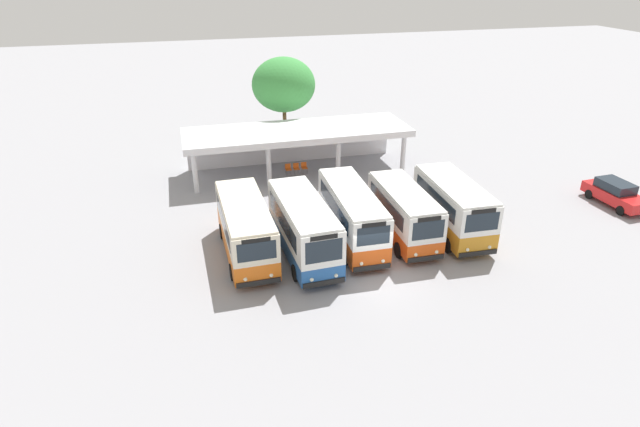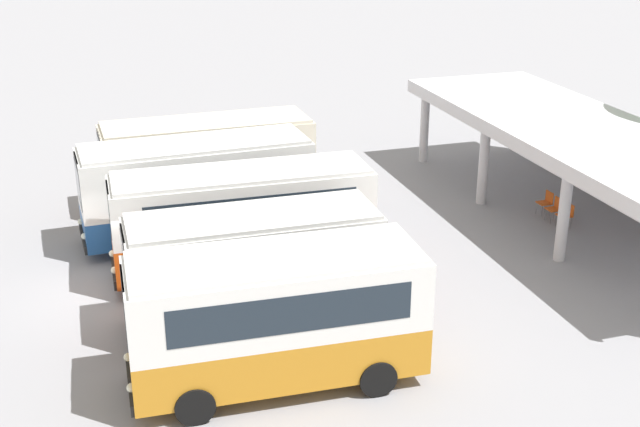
% 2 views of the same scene
% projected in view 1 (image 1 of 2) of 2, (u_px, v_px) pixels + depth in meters
% --- Properties ---
extents(ground_plane, '(180.00, 180.00, 0.00)m').
position_uv_depth(ground_plane, '(376.00, 279.00, 27.44)').
color(ground_plane, '#939399').
extents(city_bus_nearest_orange, '(2.56, 7.63, 3.14)m').
position_uv_depth(city_bus_nearest_orange, '(246.00, 227.00, 28.88)').
color(city_bus_nearest_orange, black).
rests_on(city_bus_nearest_orange, ground).
extents(city_bus_second_in_row, '(2.61, 7.57, 3.31)m').
position_uv_depth(city_bus_second_in_row, '(304.00, 227.00, 28.77)').
color(city_bus_second_in_row, black).
rests_on(city_bus_second_in_row, ground).
extents(city_bus_middle_cream, '(2.42, 7.81, 3.24)m').
position_uv_depth(city_bus_middle_cream, '(352.00, 214.00, 30.24)').
color(city_bus_middle_cream, black).
rests_on(city_bus_middle_cream, ground).
extents(city_bus_fourth_amber, '(2.40, 6.76, 3.09)m').
position_uv_depth(city_bus_fourth_amber, '(404.00, 212.00, 30.65)').
color(city_bus_fourth_amber, black).
rests_on(city_bus_fourth_amber, ground).
extents(city_bus_fifth_blue, '(2.69, 6.94, 3.29)m').
position_uv_depth(city_bus_fifth_blue, '(453.00, 206.00, 31.16)').
color(city_bus_fifth_blue, black).
rests_on(city_bus_fifth_blue, ground).
extents(parked_car_flank, '(2.00, 4.50, 1.62)m').
position_uv_depth(parked_car_flank, '(616.00, 193.00, 35.25)').
color(parked_car_flank, black).
rests_on(parked_car_flank, ground).
extents(terminal_canopy, '(16.92, 5.36, 3.40)m').
position_uv_depth(terminal_canopy, '(295.00, 136.00, 40.48)').
color(terminal_canopy, silver).
rests_on(terminal_canopy, ground).
extents(waiting_chair_end_by_column, '(0.45, 0.45, 0.86)m').
position_uv_depth(waiting_chair_end_by_column, '(288.00, 168.00, 40.22)').
color(waiting_chair_end_by_column, slate).
rests_on(waiting_chair_end_by_column, ground).
extents(waiting_chair_second_from_end, '(0.45, 0.45, 0.86)m').
position_uv_depth(waiting_chair_second_from_end, '(296.00, 168.00, 40.34)').
color(waiting_chair_second_from_end, slate).
rests_on(waiting_chair_second_from_end, ground).
extents(waiting_chair_middle_seat, '(0.45, 0.45, 0.86)m').
position_uv_depth(waiting_chair_middle_seat, '(304.00, 167.00, 40.53)').
color(waiting_chair_middle_seat, slate).
rests_on(waiting_chair_middle_seat, ground).
extents(roadside_tree_behind_canopy, '(5.25, 5.25, 7.74)m').
position_uv_depth(roadside_tree_behind_canopy, '(284.00, 85.00, 43.63)').
color(roadside_tree_behind_canopy, brown).
rests_on(roadside_tree_behind_canopy, ground).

